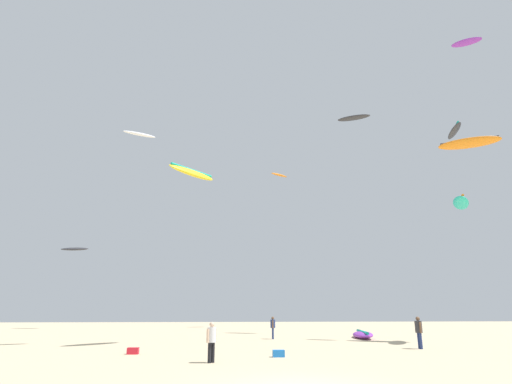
{
  "coord_description": "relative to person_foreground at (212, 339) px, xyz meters",
  "views": [
    {
      "loc": [
        -2.19,
        -13.11,
        2.26
      ],
      "look_at": [
        0.0,
        20.05,
        11.57
      ],
      "focal_mm": 29.12,
      "sensor_mm": 36.0,
      "label": 1
    }
  ],
  "objects": [
    {
      "name": "kite_aloft_2",
      "position": [
        -17.63,
        31.51,
        8.05
      ],
      "size": [
        3.5,
        1.49,
        0.59
      ],
      "color": "#2D2D33"
    },
    {
      "name": "kite_aloft_0",
      "position": [
        21.09,
        14.63,
        16.9
      ],
      "size": [
        2.13,
        3.81,
        0.82
      ],
      "color": "#2D2D33"
    },
    {
      "name": "kite_grounded_near",
      "position": [
        11.17,
        14.27,
        -0.7
      ],
      "size": [
        2.0,
        4.9,
        0.62
      ],
      "color": "purple",
      "rests_on": "ground"
    },
    {
      "name": "kite_aloft_9",
      "position": [
        17.34,
        8.89,
        8.59
      ],
      "size": [
        2.54,
        3.85,
        0.81
      ],
      "color": "#19B29E"
    },
    {
      "name": "kite_aloft_1",
      "position": [
        7.16,
        32.69,
        18.21
      ],
      "size": [
        2.7,
        2.26,
        0.45
      ],
      "color": "orange"
    },
    {
      "name": "kite_aloft_8",
      "position": [
        20.52,
        10.09,
        23.02
      ],
      "size": [
        2.38,
        1.81,
        0.53
      ],
      "color": "purple"
    },
    {
      "name": "gear_bag",
      "position": [
        -4.1,
        3.74,
        -0.82
      ],
      "size": [
        0.56,
        0.36,
        0.32
      ],
      "primitive_type": "cube",
      "color": "red",
      "rests_on": "ground"
    },
    {
      "name": "cooler_box",
      "position": [
        3.15,
        2.0,
        -0.82
      ],
      "size": [
        0.56,
        0.36,
        0.32
      ],
      "primitive_type": "cube",
      "color": "blue",
      "rests_on": "ground"
    },
    {
      "name": "kite_aloft_4",
      "position": [
        -5.79,
        8.59,
        13.17
      ],
      "size": [
        2.38,
        1.63,
        0.43
      ],
      "color": "white"
    },
    {
      "name": "person_midground",
      "position": [
        4.13,
        13.89,
        -0.03
      ],
      "size": [
        0.37,
        0.54,
        1.63
      ],
      "rotation": [
        0.0,
        0.0,
        6.17
      ],
      "color": "navy",
      "rests_on": "ground"
    },
    {
      "name": "kite_aloft_7",
      "position": [
        13.33,
        19.32,
        20.22
      ],
      "size": [
        3.4,
        2.26,
        0.38
      ],
      "color": "#2D2D33"
    },
    {
      "name": "kite_aloft_6",
      "position": [
        19.0,
        9.43,
        13.53
      ],
      "size": [
        4.51,
        3.21,
        0.79
      ],
      "color": "orange"
    },
    {
      "name": "person_foreground",
      "position": [
        0.0,
        0.0,
        0.0
      ],
      "size": [
        0.43,
        0.42,
        1.67
      ],
      "rotation": [
        0.0,
        0.0,
        2.34
      ],
      "color": "black",
      "rests_on": "ground"
    },
    {
      "name": "kite_aloft_5",
      "position": [
        -1.99,
        8.68,
        10.41
      ],
      "size": [
        3.57,
        3.72,
        1.0
      ],
      "color": "yellow"
    },
    {
      "name": "person_left",
      "position": [
        11.76,
        5.53,
        0.06
      ],
      "size": [
        0.4,
        0.59,
        1.78
      ],
      "rotation": [
        0.0,
        0.0,
        3.16
      ],
      "color": "navy",
      "rests_on": "ground"
    }
  ]
}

